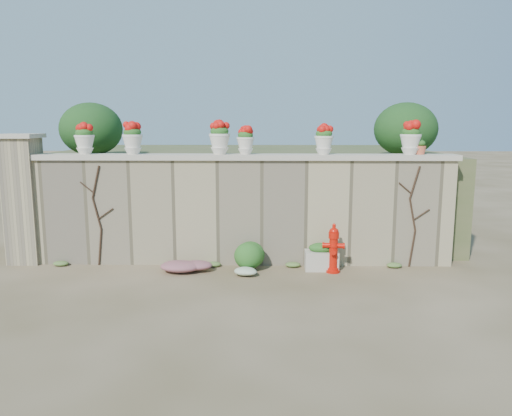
{
  "coord_description": "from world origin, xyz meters",
  "views": [
    {
      "loc": [
        0.47,
        -7.56,
        2.69
      ],
      "look_at": [
        0.31,
        1.4,
        1.15
      ],
      "focal_mm": 35.0,
      "sensor_mm": 36.0,
      "label": 1
    }
  ],
  "objects_px": {
    "fire_hydrant": "(333,248)",
    "urn_pot_0": "(84,139)",
    "planter_box": "(321,257)",
    "terracotta_pot": "(420,148)"
  },
  "relations": [
    {
      "from": "fire_hydrant",
      "to": "urn_pot_0",
      "type": "relative_size",
      "value": 1.56
    },
    {
      "from": "urn_pot_0",
      "to": "terracotta_pot",
      "type": "relative_size",
      "value": 2.21
    },
    {
      "from": "planter_box",
      "to": "urn_pot_0",
      "type": "relative_size",
      "value": 1.06
    },
    {
      "from": "fire_hydrant",
      "to": "urn_pot_0",
      "type": "height_order",
      "value": "urn_pot_0"
    },
    {
      "from": "urn_pot_0",
      "to": "terracotta_pot",
      "type": "height_order",
      "value": "urn_pot_0"
    },
    {
      "from": "fire_hydrant",
      "to": "planter_box",
      "type": "height_order",
      "value": "fire_hydrant"
    },
    {
      "from": "fire_hydrant",
      "to": "urn_pot_0",
      "type": "xyz_separation_m",
      "value": [
        -4.63,
        0.6,
        1.93
      ]
    },
    {
      "from": "planter_box",
      "to": "terracotta_pot",
      "type": "xyz_separation_m",
      "value": [
        1.84,
        0.44,
        1.99
      ]
    },
    {
      "from": "fire_hydrant",
      "to": "terracotta_pot",
      "type": "distance_m",
      "value": 2.49
    },
    {
      "from": "fire_hydrant",
      "to": "planter_box",
      "type": "distance_m",
      "value": 0.33
    }
  ]
}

